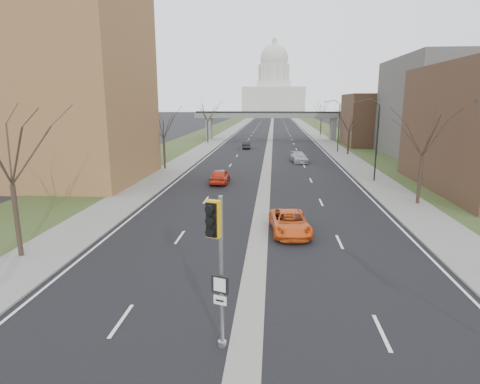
# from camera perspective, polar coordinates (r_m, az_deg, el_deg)

# --- Properties ---
(ground) EXTENTS (700.00, 700.00, 0.00)m
(ground) POSITION_cam_1_polar(r_m,az_deg,el_deg) (14.53, 0.60, -22.72)
(ground) COLOR black
(ground) RESTS_ON ground
(road_surface) EXTENTS (20.00, 600.00, 0.01)m
(road_surface) POSITION_cam_1_polar(r_m,az_deg,el_deg) (162.04, 4.56, 9.62)
(road_surface) COLOR black
(road_surface) RESTS_ON ground
(median_strip) EXTENTS (1.20, 600.00, 0.02)m
(median_strip) POSITION_cam_1_polar(r_m,az_deg,el_deg) (162.04, 4.56, 9.62)
(median_strip) COLOR gray
(median_strip) RESTS_ON ground
(sidewalk_right) EXTENTS (4.00, 600.00, 0.12)m
(sidewalk_right) POSITION_cam_1_polar(r_m,az_deg,el_deg) (162.42, 8.86, 9.54)
(sidewalk_right) COLOR gray
(sidewalk_right) RESTS_ON ground
(sidewalk_left) EXTENTS (4.00, 600.00, 0.12)m
(sidewalk_left) POSITION_cam_1_polar(r_m,az_deg,el_deg) (162.54, 0.27, 9.69)
(sidewalk_left) COLOR gray
(sidewalk_left) RESTS_ON ground
(grass_verge_right) EXTENTS (8.00, 600.00, 0.10)m
(grass_verge_right) POSITION_cam_1_polar(r_m,az_deg,el_deg) (162.94, 10.99, 9.47)
(grass_verge_right) COLOR #30401D
(grass_verge_right) RESTS_ON ground
(grass_verge_left) EXTENTS (8.00, 600.00, 0.10)m
(grass_verge_left) POSITION_cam_1_polar(r_m,az_deg,el_deg) (163.13, -1.86, 9.69)
(grass_verge_left) COLOR #30401D
(grass_verge_left) RESTS_ON ground
(apartment_building) EXTENTS (25.00, 16.00, 22.00)m
(apartment_building) POSITION_cam_1_polar(r_m,az_deg,el_deg) (49.77, -28.80, 14.11)
(apartment_building) COLOR olive
(apartment_building) RESTS_ON ground
(commercial_block_mid) EXTENTS (18.00, 22.00, 15.00)m
(commercial_block_mid) POSITION_cam_1_polar(r_m,az_deg,el_deg) (69.36, 28.35, 10.40)
(commercial_block_mid) COLOR #5D5955
(commercial_block_mid) RESTS_ON ground
(commercial_block_far) EXTENTS (14.00, 14.00, 10.00)m
(commercial_block_far) POSITION_cam_1_polar(r_m,az_deg,el_deg) (84.58, 19.57, 9.61)
(commercial_block_far) COLOR #473021
(commercial_block_far) RESTS_ON ground
(pedestrian_bridge) EXTENTS (34.00, 3.00, 6.45)m
(pedestrian_bridge) POSITION_cam_1_polar(r_m,az_deg,el_deg) (91.89, 4.34, 10.38)
(pedestrian_bridge) COLOR slate
(pedestrian_bridge) RESTS_ON ground
(capitol) EXTENTS (48.00, 42.00, 55.75)m
(capitol) POSITION_cam_1_polar(r_m,az_deg,el_deg) (331.98, 4.81, 14.35)
(capitol) COLOR beige
(capitol) RESTS_ON ground
(streetlight_mid) EXTENTS (2.61, 0.20, 8.70)m
(streetlight_mid) POSITION_cam_1_polar(r_m,az_deg,el_deg) (45.00, 18.12, 10.17)
(streetlight_mid) COLOR black
(streetlight_mid) RESTS_ON sidewalk_right
(streetlight_far) EXTENTS (2.61, 0.20, 8.70)m
(streetlight_far) POSITION_cam_1_polar(r_m,az_deg,el_deg) (70.57, 13.32, 11.12)
(streetlight_far) COLOR black
(streetlight_far) RESTS_ON sidewalk_right
(tree_left_a) EXTENTS (7.20, 7.20, 9.40)m
(tree_left_a) POSITION_cam_1_polar(r_m,az_deg,el_deg) (24.25, -30.29, 6.74)
(tree_left_a) COLOR #382B21
(tree_left_a) RESTS_ON sidewalk_left
(tree_left_b) EXTENTS (6.75, 6.75, 8.81)m
(tree_left_b) POSITION_cam_1_polar(r_m,az_deg,el_deg) (51.76, -10.89, 10.00)
(tree_left_b) COLOR #382B21
(tree_left_b) RESTS_ON sidewalk_left
(tree_left_c) EXTENTS (7.65, 7.65, 9.99)m
(tree_left_c) POSITION_cam_1_polar(r_m,az_deg,el_deg) (84.97, -4.67, 11.67)
(tree_left_c) COLOR #382B21
(tree_left_c) RESTS_ON sidewalk_left
(tree_right_a) EXTENTS (7.20, 7.20, 9.40)m
(tree_right_a) POSITION_cam_1_polar(r_m,az_deg,el_deg) (35.98, 24.83, 8.66)
(tree_right_a) COLOR #382B21
(tree_right_a) RESTS_ON sidewalk_right
(tree_right_b) EXTENTS (6.30, 6.30, 8.22)m
(tree_right_b) POSITION_cam_1_polar(r_m,az_deg,el_deg) (67.96, 15.34, 10.01)
(tree_right_b) COLOR #382B21
(tree_right_b) RESTS_ON sidewalk_right
(tree_right_c) EXTENTS (7.65, 7.65, 9.99)m
(tree_right_c) POSITION_cam_1_polar(r_m,az_deg,el_deg) (107.52, 11.53, 11.66)
(tree_right_c) COLOR #382B21
(tree_right_c) RESTS_ON sidewalk_right
(signal_pole_median) EXTENTS (0.75, 0.91, 5.45)m
(signal_pole_median) POSITION_cam_1_polar(r_m,az_deg,el_deg) (13.16, -3.29, -7.87)
(signal_pole_median) COLOR gray
(signal_pole_median) RESTS_ON ground
(car_left_near) EXTENTS (1.87, 4.60, 1.56)m
(car_left_near) POSITION_cam_1_polar(r_m,az_deg,el_deg) (42.53, -2.87, 2.29)
(car_left_near) COLOR red
(car_left_near) RESTS_ON ground
(car_left_far) EXTENTS (1.74, 4.32, 1.40)m
(car_left_far) POSITION_cam_1_polar(r_m,az_deg,el_deg) (74.94, 0.88, 6.73)
(car_left_far) COLOR black
(car_left_far) RESTS_ON ground
(car_right_near) EXTENTS (2.90, 5.40, 1.44)m
(car_right_near) POSITION_cam_1_polar(r_m,az_deg,el_deg) (26.53, 7.10, -4.31)
(car_right_near) COLOR #DA5417
(car_right_near) RESTS_ON ground
(car_right_mid) EXTENTS (2.58, 5.10, 1.42)m
(car_right_mid) POSITION_cam_1_polar(r_m,az_deg,el_deg) (58.05, 8.40, 4.88)
(car_right_mid) COLOR #94949B
(car_right_mid) RESTS_ON ground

